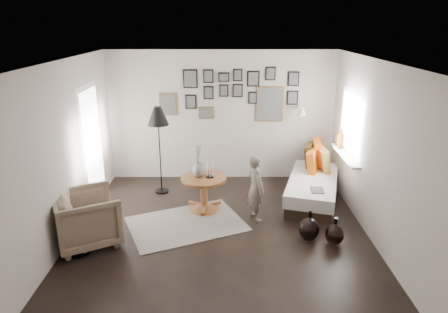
{
  "coord_description": "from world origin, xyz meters",
  "views": [
    {
      "loc": [
        0.04,
        -5.41,
        3.11
      ],
      "look_at": [
        0.05,
        0.5,
        1.1
      ],
      "focal_mm": 32.0,
      "sensor_mm": 36.0,
      "label": 1
    }
  ],
  "objects_px": {
    "armchair": "(87,218)",
    "demijohn_small": "(335,234)",
    "vase": "(199,167)",
    "pedestal_table": "(204,195)",
    "daybed": "(312,184)",
    "demijohn_large": "(309,229)",
    "magazine_basket": "(78,242)",
    "floor_lamp": "(158,119)",
    "child": "(255,188)"
  },
  "relations": [
    {
      "from": "daybed",
      "to": "floor_lamp",
      "type": "distance_m",
      "value": 3.04
    },
    {
      "from": "pedestal_table",
      "to": "armchair",
      "type": "height_order",
      "value": "armchair"
    },
    {
      "from": "daybed",
      "to": "child",
      "type": "xyz_separation_m",
      "value": [
        -1.1,
        -0.83,
        0.27
      ]
    },
    {
      "from": "demijohn_large",
      "to": "demijohn_small",
      "type": "bearing_deg",
      "value": -18.92
    },
    {
      "from": "armchair",
      "to": "demijohn_small",
      "type": "height_order",
      "value": "armchair"
    },
    {
      "from": "floor_lamp",
      "to": "magazine_basket",
      "type": "distance_m",
      "value": 2.62
    },
    {
      "from": "demijohn_large",
      "to": "floor_lamp",
      "type": "bearing_deg",
      "value": 144.01
    },
    {
      "from": "vase",
      "to": "demijohn_small",
      "type": "distance_m",
      "value": 2.42
    },
    {
      "from": "vase",
      "to": "demijohn_large",
      "type": "xyz_separation_m",
      "value": [
        1.69,
        -1.04,
        -0.6
      ]
    },
    {
      "from": "magazine_basket",
      "to": "demijohn_large",
      "type": "distance_m",
      "value": 3.33
    },
    {
      "from": "magazine_basket",
      "to": "demijohn_small",
      "type": "distance_m",
      "value": 3.67
    },
    {
      "from": "pedestal_table",
      "to": "vase",
      "type": "relative_size",
      "value": 1.4
    },
    {
      "from": "armchair",
      "to": "daybed",
      "type": "bearing_deg",
      "value": -93.72
    },
    {
      "from": "demijohn_small",
      "to": "child",
      "type": "xyz_separation_m",
      "value": [
        -1.1,
        0.8,
        0.39
      ]
    },
    {
      "from": "vase",
      "to": "magazine_basket",
      "type": "xyz_separation_m",
      "value": [
        -1.62,
        -1.39,
        -0.6
      ]
    },
    {
      "from": "daybed",
      "to": "armchair",
      "type": "height_order",
      "value": "daybed"
    },
    {
      "from": "demijohn_small",
      "to": "vase",
      "type": "bearing_deg",
      "value": 150.45
    },
    {
      "from": "pedestal_table",
      "to": "child",
      "type": "height_order",
      "value": "child"
    },
    {
      "from": "demijohn_large",
      "to": "armchair",
      "type": "bearing_deg",
      "value": -178.81
    },
    {
      "from": "daybed",
      "to": "armchair",
      "type": "bearing_deg",
      "value": -139.81
    },
    {
      "from": "floor_lamp",
      "to": "child",
      "type": "relative_size",
      "value": 1.49
    },
    {
      "from": "pedestal_table",
      "to": "vase",
      "type": "bearing_deg",
      "value": 165.96
    },
    {
      "from": "demijohn_large",
      "to": "child",
      "type": "distance_m",
      "value": 1.08
    },
    {
      "from": "magazine_basket",
      "to": "demijohn_large",
      "type": "bearing_deg",
      "value": 6.1
    },
    {
      "from": "daybed",
      "to": "child",
      "type": "bearing_deg",
      "value": -126.45
    },
    {
      "from": "pedestal_table",
      "to": "child",
      "type": "bearing_deg",
      "value": -21.75
    },
    {
      "from": "armchair",
      "to": "child",
      "type": "distance_m",
      "value": 2.61
    },
    {
      "from": "demijohn_small",
      "to": "child",
      "type": "bearing_deg",
      "value": 144.26
    },
    {
      "from": "child",
      "to": "magazine_basket",
      "type": "bearing_deg",
      "value": 86.52
    },
    {
      "from": "vase",
      "to": "pedestal_table",
      "type": "bearing_deg",
      "value": -14.04
    },
    {
      "from": "pedestal_table",
      "to": "vase",
      "type": "height_order",
      "value": "vase"
    },
    {
      "from": "vase",
      "to": "daybed",
      "type": "bearing_deg",
      "value": 12.94
    },
    {
      "from": "armchair",
      "to": "demijohn_small",
      "type": "relative_size",
      "value": 2.06
    },
    {
      "from": "armchair",
      "to": "child",
      "type": "bearing_deg",
      "value": -100.74
    },
    {
      "from": "floor_lamp",
      "to": "demijohn_small",
      "type": "distance_m",
      "value": 3.62
    },
    {
      "from": "pedestal_table",
      "to": "daybed",
      "type": "distance_m",
      "value": 2.01
    },
    {
      "from": "magazine_basket",
      "to": "floor_lamp",
      "type": "bearing_deg",
      "value": 68.14
    },
    {
      "from": "armchair",
      "to": "child",
      "type": "xyz_separation_m",
      "value": [
        2.49,
        0.74,
        0.15
      ]
    },
    {
      "from": "magazine_basket",
      "to": "demijohn_large",
      "type": "relative_size",
      "value": 0.76
    },
    {
      "from": "daybed",
      "to": "demijohn_large",
      "type": "bearing_deg",
      "value": -86.36
    },
    {
      "from": "daybed",
      "to": "floor_lamp",
      "type": "height_order",
      "value": "floor_lamp"
    },
    {
      "from": "daybed",
      "to": "vase",
      "type": "bearing_deg",
      "value": -150.46
    },
    {
      "from": "armchair",
      "to": "magazine_basket",
      "type": "distance_m",
      "value": 0.37
    },
    {
      "from": "pedestal_table",
      "to": "daybed",
      "type": "bearing_deg",
      "value": 14.01
    },
    {
      "from": "floor_lamp",
      "to": "child",
      "type": "height_order",
      "value": "floor_lamp"
    },
    {
      "from": "armchair",
      "to": "demijohn_small",
      "type": "distance_m",
      "value": 3.61
    },
    {
      "from": "pedestal_table",
      "to": "demijohn_large",
      "type": "bearing_deg",
      "value": -32.27
    },
    {
      "from": "floor_lamp",
      "to": "magazine_basket",
      "type": "height_order",
      "value": "floor_lamp"
    },
    {
      "from": "pedestal_table",
      "to": "demijohn_small",
      "type": "relative_size",
      "value": 1.81
    },
    {
      "from": "demijohn_small",
      "to": "child",
      "type": "relative_size",
      "value": 0.38
    }
  ]
}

